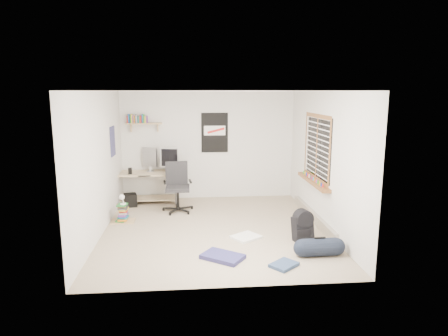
{
  "coord_description": "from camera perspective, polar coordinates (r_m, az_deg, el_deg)",
  "views": [
    {
      "loc": [
        -0.42,
        -6.99,
        2.49
      ],
      "look_at": [
        0.19,
        0.15,
        1.11
      ],
      "focal_mm": 32.0,
      "sensor_mm": 36.0,
      "label": 1
    }
  ],
  "objects": [
    {
      "name": "speaker_right",
      "position": [
        9.09,
        -7.17,
        -0.19
      ],
      "size": [
        0.09,
        0.09,
        0.17
      ],
      "primitive_type": "cube",
      "rotation": [
        0.0,
        0.0,
        0.15
      ],
      "color": "black",
      "rests_on": "desk"
    },
    {
      "name": "backpack",
      "position": [
        6.96,
        11.17,
        -8.55
      ],
      "size": [
        0.38,
        0.33,
        0.44
      ],
      "primitive_type": "cube",
      "rotation": [
        0.0,
        0.0,
        0.24
      ],
      "color": "black",
      "rests_on": "floor"
    },
    {
      "name": "desk",
      "position": [
        9.22,
        -11.08,
        -2.65
      ],
      "size": [
        1.57,
        0.91,
        0.67
      ],
      "primitive_type": "cube",
      "rotation": [
        0.0,
        0.0,
        -0.19
      ],
      "color": "beige",
      "rests_on": "floor"
    },
    {
      "name": "poster_back_wall",
      "position": [
        9.29,
        -1.35,
        5.07
      ],
      "size": [
        0.62,
        0.03,
        0.92
      ],
      "primitive_type": "cube",
      "color": "black",
      "rests_on": "back_wall"
    },
    {
      "name": "keyboard",
      "position": [
        8.89,
        -10.89,
        -1.05
      ],
      "size": [
        0.41,
        0.19,
        0.02
      ],
      "primitive_type": "cube",
      "rotation": [
        0.0,
        0.0,
        0.14
      ],
      "color": "black",
      "rests_on": "desk"
    },
    {
      "name": "poster_left_wall",
      "position": [
        8.4,
        -15.62,
        3.71
      ],
      "size": [
        0.02,
        0.42,
        0.6
      ],
      "primitive_type": "cube",
      "color": "navy",
      "rests_on": "left_wall"
    },
    {
      "name": "jeans_a",
      "position": [
        6.18,
        -0.2,
        -12.56
      ],
      "size": [
        0.72,
        0.67,
        0.07
      ],
      "primitive_type": "cube",
      "rotation": [
        0.0,
        0.0,
        -0.62
      ],
      "color": "navy",
      "rests_on": "floor"
    },
    {
      "name": "tshirt",
      "position": [
        7.0,
        3.13,
        -9.81
      ],
      "size": [
        0.58,
        0.57,
        0.04
      ],
      "primitive_type": "cube",
      "rotation": [
        0.0,
        0.0,
        0.61
      ],
      "color": "silver",
      "rests_on": "floor"
    },
    {
      "name": "desk_lamp",
      "position": [
        7.95,
        -14.24,
        -4.86
      ],
      "size": [
        0.16,
        0.22,
        0.2
      ],
      "primitive_type": "cube",
      "rotation": [
        0.0,
        0.0,
        -0.21
      ],
      "color": "white",
      "rests_on": "book_stack"
    },
    {
      "name": "monitor_right",
      "position": [
        8.99,
        -7.83,
        0.57
      ],
      "size": [
        0.42,
        0.19,
        0.45
      ],
      "primitive_type": "cube",
      "rotation": [
        0.0,
        0.0,
        -0.24
      ],
      "color": "#ABACB0",
      "rests_on": "desk"
    },
    {
      "name": "back_wall",
      "position": [
        9.34,
        -2.27,
        3.24
      ],
      "size": [
        4.0,
        0.01,
        2.5
      ],
      "primitive_type": "cube",
      "color": "silver",
      "rests_on": "ground"
    },
    {
      "name": "right_wall",
      "position": [
        7.5,
        14.05,
        1.04
      ],
      "size": [
        0.01,
        4.5,
        2.5
      ],
      "primitive_type": "cube",
      "color": "silver",
      "rests_on": "ground"
    },
    {
      "name": "ceiling",
      "position": [
        7.0,
        -1.47,
        11.0
      ],
      "size": [
        4.0,
        4.5,
        0.01
      ],
      "primitive_type": "cube",
      "color": "white",
      "rests_on": "ground"
    },
    {
      "name": "duffel_bag",
      "position": [
        6.41,
        13.46,
        -10.94
      ],
      "size": [
        0.29,
        0.29,
        0.55
      ],
      "primitive_type": "cylinder",
      "rotation": [
        0.0,
        0.0,
        0.03
      ],
      "color": "black",
      "rests_on": "floor"
    },
    {
      "name": "floor",
      "position": [
        7.44,
        -1.37,
        -8.73
      ],
      "size": [
        4.0,
        4.5,
        0.01
      ],
      "primitive_type": "cube",
      "color": "gray",
      "rests_on": "ground"
    },
    {
      "name": "wall_shelf",
      "position": [
        9.22,
        -11.35,
        6.25
      ],
      "size": [
        0.8,
        0.22,
        0.24
      ],
      "primitive_type": "cube",
      "color": "tan",
      "rests_on": "back_wall"
    },
    {
      "name": "speaker_left",
      "position": [
        9.01,
        -13.27,
        -0.5
      ],
      "size": [
        0.09,
        0.09,
        0.16
      ],
      "primitive_type": "cube",
      "rotation": [
        0.0,
        0.0,
        0.14
      ],
      "color": "black",
      "rests_on": "desk"
    },
    {
      "name": "subwoofer",
      "position": [
        9.04,
        -13.21,
        -4.49
      ],
      "size": [
        0.31,
        0.31,
        0.29
      ],
      "primitive_type": "cube",
      "rotation": [
        0.0,
        0.0,
        0.28
      ],
      "color": "black",
      "rests_on": "floor"
    },
    {
      "name": "office_chair",
      "position": [
        8.41,
        -6.63,
        -2.95
      ],
      "size": [
        0.75,
        0.75,
        1.04
      ],
      "primitive_type": "cube",
      "rotation": [
        0.0,
        0.0,
        0.11
      ],
      "color": "black",
      "rests_on": "floor"
    },
    {
      "name": "left_wall",
      "position": [
        7.27,
        -17.38,
        0.56
      ],
      "size": [
        0.01,
        4.5,
        2.5
      ],
      "primitive_type": "cube",
      "color": "silver",
      "rests_on": "ground"
    },
    {
      "name": "window",
      "position": [
        7.74,
        13.02,
        2.88
      ],
      "size": [
        0.1,
        1.5,
        1.26
      ],
      "primitive_type": "cube",
      "color": "brown",
      "rests_on": "right_wall"
    },
    {
      "name": "book_stack",
      "position": [
        8.03,
        -14.28,
        -6.4
      ],
      "size": [
        0.52,
        0.48,
        0.29
      ],
      "primitive_type": "cube",
      "rotation": [
        0.0,
        0.0,
        -0.39
      ],
      "color": "brown",
      "rests_on": "floor"
    },
    {
      "name": "jeans_b",
      "position": [
        6.0,
        8.56,
        -13.52
      ],
      "size": [
        0.48,
        0.47,
        0.05
      ],
      "primitive_type": "cube",
      "rotation": [
        0.0,
        0.0,
        0.7
      ],
      "color": "navy",
      "rests_on": "floor"
    },
    {
      "name": "pc_tower",
      "position": [
        9.14,
        -7.17,
        0.6
      ],
      "size": [
        0.19,
        0.38,
        0.4
      ],
      "primitive_type": "cube",
      "rotation": [
        0.0,
        0.0,
        0.03
      ],
      "color": "black",
      "rests_on": "desk"
    },
    {
      "name": "monitor_left",
      "position": [
        9.18,
        -10.51,
        0.65
      ],
      "size": [
        0.38,
        0.3,
        0.43
      ],
      "primitive_type": "cube",
      "rotation": [
        0.0,
        0.0,
        -0.61
      ],
      "color": "#A6A7AB",
      "rests_on": "desk"
    },
    {
      "name": "baseboard_heater",
      "position": [
        8.04,
        12.64,
        -6.77
      ],
      "size": [
        0.08,
        2.5,
        0.18
      ],
      "primitive_type": "cube",
      "color": "#B7B2A8",
      "rests_on": "floor"
    }
  ]
}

